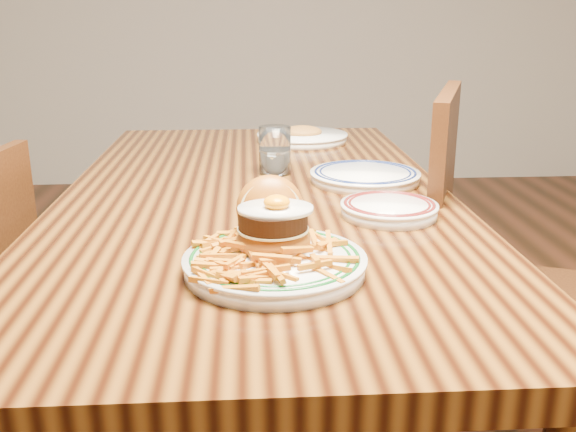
{
  "coord_description": "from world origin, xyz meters",
  "views": [
    {
      "loc": [
        -0.02,
        -1.37,
        1.13
      ],
      "look_at": [
        0.04,
        -0.44,
        0.83
      ],
      "focal_mm": 40.0,
      "sensor_mm": 36.0,
      "label": 1
    }
  ],
  "objects": [
    {
      "name": "chair_right",
      "position": [
        0.55,
        0.01,
        0.52
      ],
      "size": [
        0.58,
        0.58,
        0.96
      ],
      "rotation": [
        0.0,
        0.0,
        2.78
      ],
      "color": "#42240D",
      "rests_on": "floor"
    },
    {
      "name": "main_plate",
      "position": [
        0.02,
        -0.45,
        0.79
      ],
      "size": [
        0.28,
        0.29,
        0.13
      ],
      "rotation": [
        0.0,
        0.0,
        0.03
      ],
      "color": "white",
      "rests_on": "table"
    },
    {
      "name": "side_plate",
      "position": [
        0.25,
        -0.2,
        0.77
      ],
      "size": [
        0.19,
        0.19,
        0.03
      ],
      "rotation": [
        0.0,
        0.0,
        0.36
      ],
      "color": "white",
      "rests_on": "table"
    },
    {
      "name": "rear_plate",
      "position": [
        0.25,
        0.06,
        0.77
      ],
      "size": [
        0.26,
        0.26,
        0.03
      ],
      "rotation": [
        0.0,
        0.0,
        -0.27
      ],
      "color": "white",
      "rests_on": "table"
    },
    {
      "name": "water_glass",
      "position": [
        0.05,
        0.16,
        0.8
      ],
      "size": [
        0.08,
        0.08,
        0.12
      ],
      "color": "white",
      "rests_on": "table"
    },
    {
      "name": "far_plate",
      "position": [
        0.15,
        0.56,
        0.77
      ],
      "size": [
        0.28,
        0.28,
        0.05
      ],
      "rotation": [
        0.0,
        0.0,
        -0.33
      ],
      "color": "white",
      "rests_on": "table"
    },
    {
      "name": "table",
      "position": [
        0.0,
        0.0,
        0.66
      ],
      "size": [
        0.85,
        1.6,
        0.75
      ],
      "color": "black",
      "rests_on": "floor"
    }
  ]
}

